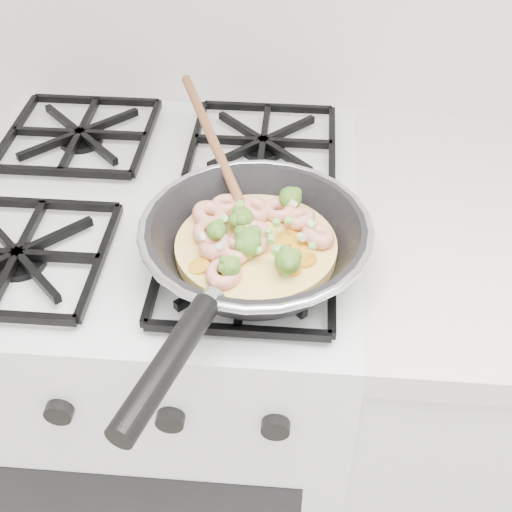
{
  "coord_description": "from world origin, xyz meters",
  "views": [
    {
      "loc": [
        0.22,
        0.9,
        1.52
      ],
      "look_at": [
        0.16,
        1.56,
        0.93
      ],
      "focal_mm": 48.73,
      "sensor_mm": 36.0,
      "label": 1
    }
  ],
  "objects": [
    {
      "name": "skillet",
      "position": [
        0.16,
        1.56,
        0.96
      ],
      "size": [
        0.29,
        0.64,
        0.09
      ],
      "rotation": [
        0.0,
        0.0,
        -0.3
      ],
      "color": "black",
      "rests_on": "stove"
    },
    {
      "name": "stove",
      "position": [
        0.0,
        1.7,
        0.46
      ],
      "size": [
        0.6,
        0.6,
        0.92
      ],
      "color": "white",
      "rests_on": "ground"
    }
  ]
}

